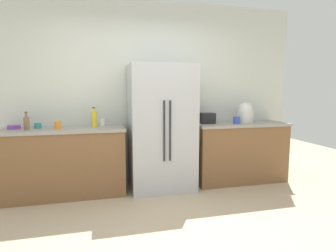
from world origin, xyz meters
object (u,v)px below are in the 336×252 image
at_px(refrigerator, 162,128).
at_px(bowl_a, 14,127).
at_px(cup_d, 102,122).
at_px(toaster, 207,118).
at_px(bottle_a, 94,119).
at_px(rice_cooker, 245,113).
at_px(cup_b, 236,120).
at_px(bottle_b, 27,123).
at_px(cup_c, 58,125).
at_px(cup_a, 38,126).

xyz_separation_m(refrigerator, bowl_a, (-1.94, 0.13, 0.05)).
bearing_deg(cup_d, bowl_a, -176.92).
distance_m(toaster, bottle_a, 1.67).
bearing_deg(rice_cooker, cup_b, -153.23).
distance_m(cup_b, bowl_a, 3.10).
xyz_separation_m(toaster, cup_b, (0.42, -0.13, -0.03)).
height_order(bottle_b, bowl_a, bottle_b).
bearing_deg(cup_b, toaster, 162.50).
bearing_deg(rice_cooker, cup_c, -178.40).
bearing_deg(cup_a, bottle_b, -128.62).
bearing_deg(cup_a, toaster, -0.37).
distance_m(rice_cooker, bottle_a, 2.30).
relative_size(rice_cooker, bowl_a, 1.96).
distance_m(toaster, bottle_b, 2.49).
height_order(bottle_a, cup_a, bottle_a).
height_order(refrigerator, cup_a, refrigerator).
relative_size(cup_a, cup_c, 0.85).
xyz_separation_m(rice_cooker, cup_c, (-2.75, -0.08, -0.10)).
bearing_deg(cup_c, cup_a, 155.34).
distance_m(bottle_b, cup_d, 0.95).
xyz_separation_m(rice_cooker, bottle_b, (-3.12, -0.09, -0.06)).
height_order(cup_a, cup_c, cup_c).
bearing_deg(bottle_a, bowl_a, 179.11).
bearing_deg(cup_d, cup_a, -175.05).
distance_m(toaster, bowl_a, 2.68).
height_order(rice_cooker, bottle_a, rice_cooker).
height_order(refrigerator, toaster, refrigerator).
relative_size(refrigerator, toaster, 8.25).
bearing_deg(bottle_b, cup_d, 12.22).
bearing_deg(bottle_b, bottle_a, 8.67).
relative_size(cup_b, cup_d, 1.01).
bearing_deg(bottle_a, cup_b, -3.95).
height_order(refrigerator, cup_d, refrigerator).
bearing_deg(bowl_a, toaster, -0.57).
bearing_deg(bowl_a, bottle_b, -37.23).
bearing_deg(refrigerator, cup_b, -1.44).
xyz_separation_m(cup_c, cup_d, (0.57, 0.19, 0.00)).
distance_m(bottle_b, cup_b, 2.91).
bearing_deg(bottle_b, cup_b, -0.36).
height_order(rice_cooker, cup_b, rice_cooker).
height_order(rice_cooker, bottle_b, rice_cooker).
distance_m(rice_cooker, bowl_a, 3.31).
bearing_deg(cup_c, rice_cooker, 1.60).
relative_size(rice_cooker, cup_b, 2.98).
distance_m(cup_a, cup_d, 0.83).
bearing_deg(bowl_a, refrigerator, -3.86).
bearing_deg(bowl_a, cup_c, -13.42).
relative_size(bottle_b, bowl_a, 1.45).
xyz_separation_m(cup_a, cup_d, (0.83, 0.07, 0.02)).
relative_size(rice_cooker, cup_a, 3.58).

